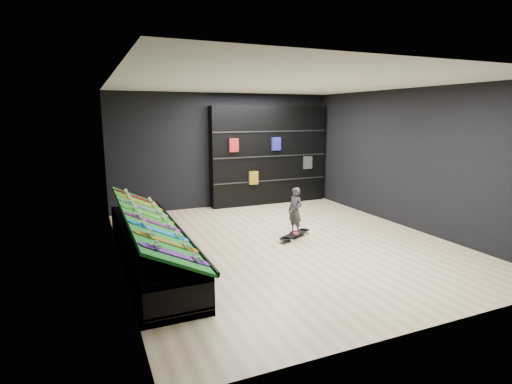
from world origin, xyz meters
name	(u,v)px	position (x,y,z in m)	size (l,w,h in m)	color
floor	(284,242)	(0.00, 0.00, 0.00)	(6.00, 7.00, 0.01)	beige
ceiling	(286,83)	(0.00, 0.00, 3.00)	(6.00, 7.00, 0.01)	white
wall_back	(224,151)	(0.00, 3.50, 1.50)	(6.00, 0.02, 3.00)	black
wall_front	(433,203)	(0.00, -3.50, 1.50)	(6.00, 0.02, 3.00)	black
wall_left	(116,175)	(-3.00, 0.00, 1.50)	(0.02, 7.00, 3.00)	black
wall_right	(408,159)	(3.00, 0.00, 1.50)	(0.02, 7.00, 3.00)	black
display_rack	(149,247)	(-2.55, 0.00, 0.25)	(0.90, 4.50, 0.50)	black
turf_ramp	(151,220)	(-2.50, 0.00, 0.71)	(1.00, 4.50, 0.04)	#0E5B17
back_shelving	(269,156)	(1.23, 3.32, 1.33)	(3.33, 0.39, 2.67)	black
floor_skateboard	(295,236)	(0.33, 0.15, 0.04)	(0.98, 0.22, 0.09)	black
child	(295,220)	(0.33, 0.15, 0.37)	(0.21, 0.15, 0.57)	black
display_board_0	(176,254)	(-2.49, -1.90, 0.74)	(0.98, 0.22, 0.09)	purple
display_board_1	(167,242)	(-2.49, -1.36, 0.74)	(0.98, 0.22, 0.09)	yellow
display_board_2	(160,231)	(-2.49, -0.81, 0.74)	(0.98, 0.22, 0.09)	blue
display_board_3	(154,222)	(-2.49, -0.27, 0.74)	(0.98, 0.22, 0.09)	#2626BF
display_board_4	(149,215)	(-2.49, 0.27, 0.74)	(0.98, 0.22, 0.09)	green
display_board_5	(145,208)	(-2.49, 0.81, 0.74)	(0.98, 0.22, 0.09)	black
display_board_6	(141,202)	(-2.49, 1.36, 0.74)	(0.98, 0.22, 0.09)	orange
display_board_7	(137,197)	(-2.49, 1.90, 0.74)	(0.98, 0.22, 0.09)	red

